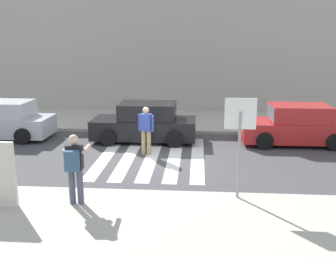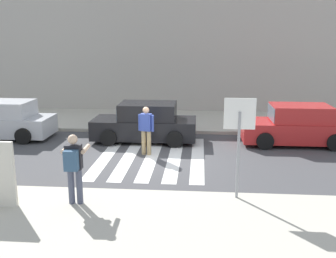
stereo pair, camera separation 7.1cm
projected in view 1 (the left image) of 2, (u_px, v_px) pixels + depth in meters
ground_plane at (151, 158)px, 13.57m from camera, size 120.00×120.00×0.00m
sidewalk_near at (113, 252)px, 7.53m from camera, size 60.00×6.00×0.14m
sidewalk_far at (166, 120)px, 19.37m from camera, size 60.00×4.80×0.14m
building_facade_far at (172, 56)px, 22.97m from camera, size 56.00×4.00×6.04m
crosswalk_stripe_0 at (107, 155)px, 13.88m from camera, size 0.44×5.20×0.01m
crosswalk_stripe_1 at (129, 156)px, 13.82m from camera, size 0.44×5.20×0.01m
crosswalk_stripe_2 at (152, 156)px, 13.76m from camera, size 0.44×5.20×0.01m
crosswalk_stripe_3 at (175, 157)px, 13.70m from camera, size 0.44×5.20×0.01m
crosswalk_stripe_4 at (198, 158)px, 13.64m from camera, size 0.44×5.20×0.01m
stop_sign at (240, 126)px, 9.53m from camera, size 0.76×0.08×2.53m
photographer_with_backpack at (75, 163)px, 9.30m from camera, size 0.61×0.86×1.72m
pedestrian_crossing at (146, 128)px, 13.77m from camera, size 0.57×0.32×1.72m
parked_car_silver at (2, 121)px, 16.11m from camera, size 4.10×1.92×1.55m
parked_car_black at (145, 123)px, 15.67m from camera, size 4.10×1.92×1.55m
parked_car_red at (296, 126)px, 15.23m from camera, size 4.10×1.92×1.55m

